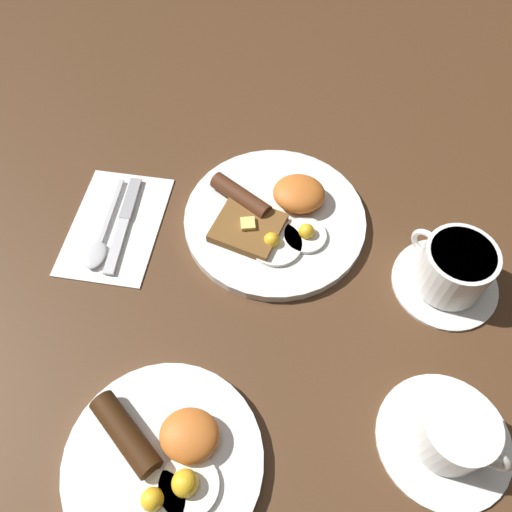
# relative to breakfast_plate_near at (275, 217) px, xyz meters

# --- Properties ---
(ground_plane) EXTENTS (3.00, 3.00, 0.00)m
(ground_plane) POSITION_rel_breakfast_plate_near_xyz_m (0.00, 0.00, -0.01)
(ground_plane) COLOR #4C301C
(breakfast_plate_near) EXTENTS (0.27, 0.27, 0.05)m
(breakfast_plate_near) POSITION_rel_breakfast_plate_near_xyz_m (0.00, 0.00, 0.00)
(breakfast_plate_near) COLOR white
(breakfast_plate_near) RESTS_ON ground_plane
(breakfast_plate_far) EXTENTS (0.22, 0.22, 0.05)m
(breakfast_plate_far) POSITION_rel_breakfast_plate_near_xyz_m (0.09, 0.34, 0.00)
(breakfast_plate_far) COLOR white
(breakfast_plate_far) RESTS_ON ground_plane
(teacup_near) EXTENTS (0.14, 0.14, 0.08)m
(teacup_near) POSITION_rel_breakfast_plate_near_xyz_m (-0.24, 0.08, 0.02)
(teacup_near) COLOR white
(teacup_near) RESTS_ON ground_plane
(teacup_far) EXTENTS (0.15, 0.15, 0.07)m
(teacup_far) POSITION_rel_breakfast_plate_near_xyz_m (-0.22, 0.29, 0.02)
(teacup_far) COLOR white
(teacup_far) RESTS_ON ground_plane
(napkin) EXTENTS (0.14, 0.20, 0.01)m
(napkin) POSITION_rel_breakfast_plate_near_xyz_m (0.23, 0.03, -0.01)
(napkin) COLOR white
(napkin) RESTS_ON ground_plane
(knife) EXTENTS (0.02, 0.17, 0.01)m
(knife) POSITION_rel_breakfast_plate_near_xyz_m (0.22, 0.02, -0.01)
(knife) COLOR silver
(knife) RESTS_ON napkin
(spoon) EXTENTS (0.03, 0.16, 0.01)m
(spoon) POSITION_rel_breakfast_plate_near_xyz_m (0.24, 0.07, -0.00)
(spoon) COLOR silver
(spoon) RESTS_ON napkin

